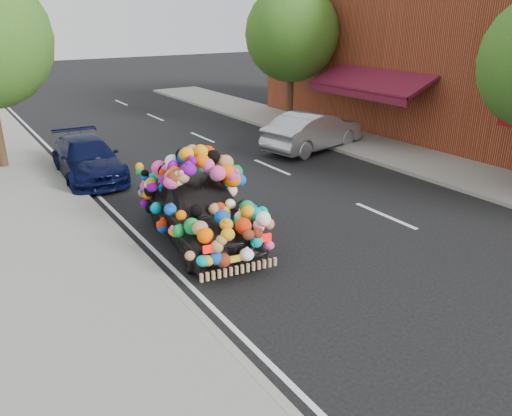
{
  "coord_description": "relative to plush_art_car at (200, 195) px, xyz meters",
  "views": [
    {
      "loc": [
        -5.34,
        -7.93,
        4.72
      ],
      "look_at": [
        -0.16,
        0.11,
        0.97
      ],
      "focal_mm": 35.0,
      "sensor_mm": 36.0,
      "label": 1
    }
  ],
  "objects": [
    {
      "name": "footpath_far",
      "position": [
        9.06,
        1.73,
        -0.99
      ],
      "size": [
        3.0,
        40.0,
        0.12
      ],
      "primitive_type": "cube",
      "color": "gray",
      "rests_on": "ground"
    },
    {
      "name": "navy_sedan",
      "position": [
        -0.85,
        5.87,
        -0.45
      ],
      "size": [
        1.94,
        4.23,
        1.2
      ],
      "primitive_type": "imported",
      "rotation": [
        0.0,
        0.0,
        -0.06
      ],
      "color": "black",
      "rests_on": "ground"
    },
    {
      "name": "plush_art_car",
      "position": [
        0.0,
        0.0,
        0.0
      ],
      "size": [
        2.57,
        4.55,
        2.06
      ],
      "rotation": [
        0.0,
        0.0,
        -0.13
      ],
      "color": "black",
      "rests_on": "ground"
    },
    {
      "name": "silver_hatchback",
      "position": [
        7.03,
        4.79,
        -0.35
      ],
      "size": [
        4.46,
        2.37,
        1.4
      ],
      "primitive_type": "imported",
      "rotation": [
        0.0,
        0.0,
        1.79
      ],
      "color": "#9EA0A5",
      "rests_on": "ground"
    },
    {
      "name": "kerb",
      "position": [
        -1.49,
        -1.27,
        -0.98
      ],
      "size": [
        0.15,
        60.0,
        0.13
      ],
      "primitive_type": "cube",
      "color": "gray",
      "rests_on": "ground"
    },
    {
      "name": "ground",
      "position": [
        0.86,
        -1.27,
        -1.05
      ],
      "size": [
        100.0,
        100.0,
        0.0
      ],
      "primitive_type": "plane",
      "color": "black",
      "rests_on": "ground"
    },
    {
      "name": "lane_markings",
      "position": [
        4.46,
        -1.27,
        -1.04
      ],
      "size": [
        6.0,
        50.0,
        0.01
      ],
      "primitive_type": null,
      "color": "silver",
      "rests_on": "ground"
    },
    {
      "name": "tree_far_b",
      "position": [
        8.86,
        8.73,
        2.84
      ],
      "size": [
        4.0,
        4.0,
        5.9
      ],
      "color": "#332114",
      "rests_on": "ground"
    },
    {
      "name": "sidewalk",
      "position": [
        -3.44,
        -1.27,
        -0.99
      ],
      "size": [
        4.0,
        60.0,
        0.12
      ],
      "primitive_type": "cube",
      "color": "gray",
      "rests_on": "ground"
    }
  ]
}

